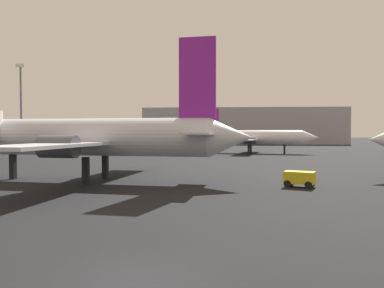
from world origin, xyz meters
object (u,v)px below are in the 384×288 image
Objects in this scene: baggage_cart at (300,178)px; airplane_far_left at (253,137)px; airplane_at_gate at (88,137)px; light_mast_left at (21,102)px.

airplane_far_left is at bearing 113.48° from baggage_cart.
light_mast_left reaches higher than airplane_at_gate.
airplane_at_gate is at bearing -56.77° from light_mast_left.
airplane_far_left is (18.81, 47.58, -0.70)m from airplane_at_gate.
airplane_at_gate is 1.19× the size of airplane_far_left.
airplane_far_left is 9.58× the size of baggage_cart.
airplane_far_left reaches higher than baggage_cart.
airplane_at_gate is 71.76m from light_mast_left.
light_mast_left is at bearing -179.04° from airplane_far_left.
baggage_cart is at bearing -47.01° from light_mast_left.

